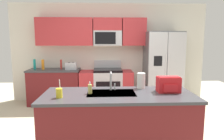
# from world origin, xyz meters

# --- Properties ---
(ground_plane) EXTENTS (9.00, 9.00, 0.00)m
(ground_plane) POSITION_xyz_m (0.00, 0.00, 0.00)
(ground_plane) COLOR beige
(ground_plane) RESTS_ON ground
(kitchen_wall_unit) EXTENTS (5.20, 0.43, 2.60)m
(kitchen_wall_unit) POSITION_xyz_m (-0.14, 2.08, 1.47)
(kitchen_wall_unit) COLOR silver
(kitchen_wall_unit) RESTS_ON ground
(back_counter) EXTENTS (1.30, 0.63, 0.90)m
(back_counter) POSITION_xyz_m (-1.42, 1.80, 0.45)
(back_counter) COLOR maroon
(back_counter) RESTS_ON ground
(range_oven) EXTENTS (1.36, 0.61, 1.10)m
(range_oven) POSITION_xyz_m (-0.08, 1.80, 0.44)
(range_oven) COLOR #B7BABF
(range_oven) RESTS_ON ground
(refrigerator) EXTENTS (0.90, 0.76, 1.85)m
(refrigerator) POSITION_xyz_m (1.37, 1.73, 0.93)
(refrigerator) COLOR #4C4F54
(refrigerator) RESTS_ON ground
(island_counter) EXTENTS (2.13, 0.88, 0.90)m
(island_counter) POSITION_xyz_m (0.05, -0.66, 0.45)
(island_counter) COLOR maroon
(island_counter) RESTS_ON ground
(toaster) EXTENTS (0.28, 0.16, 0.18)m
(toaster) POSITION_xyz_m (-0.97, 1.75, 0.99)
(toaster) COLOR #B7BABF
(toaster) RESTS_ON back_counter
(pepper_mill) EXTENTS (0.05, 0.05, 0.25)m
(pepper_mill) POSITION_xyz_m (-1.23, 1.80, 1.02)
(pepper_mill) COLOR #B2332D
(pepper_mill) RESTS_ON back_counter
(bottle_teal) EXTENTS (0.06, 0.06, 0.26)m
(bottle_teal) POSITION_xyz_m (-1.91, 1.83, 1.03)
(bottle_teal) COLOR teal
(bottle_teal) RESTS_ON back_counter
(bottle_orange) EXTENTS (0.07, 0.07, 0.25)m
(bottle_orange) POSITION_xyz_m (-1.69, 1.80, 1.03)
(bottle_orange) COLOR orange
(bottle_orange) RESTS_ON back_counter
(sink_faucet) EXTENTS (0.08, 0.21, 0.28)m
(sink_faucet) POSITION_xyz_m (-0.04, -0.47, 1.07)
(sink_faucet) COLOR #B7BABF
(sink_faucet) RESTS_ON island_counter
(drink_cup_yellow) EXTENTS (0.08, 0.08, 0.24)m
(drink_cup_yellow) POSITION_xyz_m (-0.74, -0.83, 0.96)
(drink_cup_yellow) COLOR yellow
(drink_cup_yellow) RESTS_ON island_counter
(soap_dispenser) EXTENTS (0.06, 0.06, 0.17)m
(soap_dispenser) POSITION_xyz_m (-0.35, -0.64, 0.97)
(soap_dispenser) COLOR #D8CC66
(soap_dispenser) RESTS_ON island_counter
(paper_towel_roll) EXTENTS (0.12, 0.12, 0.24)m
(paper_towel_roll) POSITION_xyz_m (0.43, -0.35, 1.02)
(paper_towel_roll) COLOR white
(paper_towel_roll) RESTS_ON island_counter
(backpack) EXTENTS (0.32, 0.22, 0.23)m
(backpack) POSITION_xyz_m (0.78, -0.60, 1.02)
(backpack) COLOR red
(backpack) RESTS_ON island_counter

